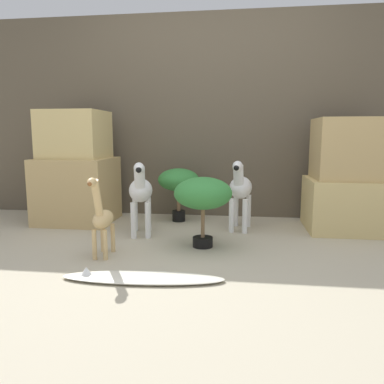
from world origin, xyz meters
The scene contains 10 objects.
ground_plane centered at (0.00, 0.00, 0.00)m, with size 14.00×14.00×0.00m, color #B2A88E.
wall_back centered at (0.00, 1.68, 1.10)m, with size 6.40×0.08×2.20m.
rock_pillar_left centered at (-1.35, 1.17, 0.52)m, with size 0.73×0.68×1.15m.
rock_pillar_right centered at (1.35, 1.17, 0.49)m, with size 0.73×0.68×1.06m.
zebra_right centered at (0.34, 1.02, 0.40)m, with size 0.26×0.51×0.68m.
zebra_left centered at (-0.54, 0.72, 0.40)m, with size 0.29×0.51×0.68m.
giraffe_figurine centered at (-0.67, 0.09, 0.30)m, with size 0.15×0.41×0.62m.
potted_palm_front centered at (0.05, 0.44, 0.43)m, with size 0.47×0.47×0.57m.
potted_palm_back centered at (-0.30, 1.32, 0.42)m, with size 0.43×0.43×0.56m.
surfboard centered at (-0.26, -0.33, 0.02)m, with size 1.05×0.30×0.08m.
Camera 1 is at (0.35, -2.51, 0.90)m, focal length 35.00 mm.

